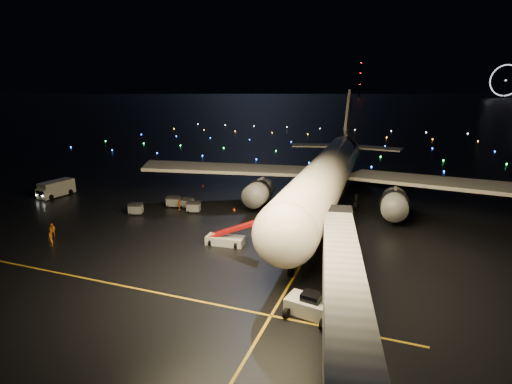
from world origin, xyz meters
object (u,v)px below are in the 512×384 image
crew_c (179,205)px  baggage_cart_1 (187,203)px  crew_a (51,239)px  service_truck (57,188)px  baggage_cart_3 (136,209)px  crew_b (53,230)px  airliner (331,149)px  baggage_cart_2 (173,202)px  pushback_tug (311,304)px  baggage_cart_0 (194,207)px  belt_loader (225,232)px

crew_c → baggage_cart_1: bearing=120.8°
crew_a → crew_c: crew_a is taller
service_truck → baggage_cart_3: service_truck is taller
baggage_cart_3 → baggage_cart_1: bearing=25.5°
crew_c → baggage_cart_1: size_ratio=0.89×
crew_b → baggage_cart_3: bearing=45.8°
service_truck → baggage_cart_1: service_truck is taller
crew_c → service_truck: bearing=-127.7°
crew_a → baggage_cart_3: bearing=76.3°
crew_a → baggage_cart_1: (8.04, 20.54, -0.10)m
airliner → service_truck: 50.34m
crew_c → baggage_cart_2: size_ratio=0.82×
service_truck → crew_a: (18.30, -18.85, -0.53)m
pushback_tug → baggage_cart_3: (-32.43, 18.84, -0.18)m
pushback_tug → baggage_cart_0: size_ratio=2.18×
baggage_cart_2 → baggage_cart_0: bearing=-31.7°
pushback_tug → crew_a: bearing=-176.8°
belt_loader → baggage_cart_3: bearing=155.9°
pushback_tug → baggage_cart_0: bearing=146.8°
crew_a → crew_b: (-2.37, 2.59, 0.01)m
airliner → baggage_cart_2: 28.01m
airliner → baggage_cart_3: 33.45m
service_truck → baggage_cart_1: (26.34, 1.70, -0.63)m
pushback_tug → service_truck: bearing=166.5°
pushback_tug → crew_c: pushback_tug is taller
pushback_tug → crew_c: 35.65m
service_truck → baggage_cart_2: (23.87, 1.36, -0.55)m
baggage_cart_2 → baggage_cart_3: baggage_cart_2 is taller
airliner → baggage_cart_3: size_ratio=32.31×
crew_b → baggage_cart_3: crew_b is taller
crew_b → baggage_cart_1: crew_b is taller
pushback_tug → crew_b: bearing=179.7°
pushback_tug → baggage_cart_2: (-28.97, 24.39, -0.16)m
airliner → baggage_cart_3: airliner is taller
pushback_tug → baggage_cart_2: bearing=150.0°
crew_a → crew_b: size_ratio=0.98×
crew_a → baggage_cart_2: crew_a is taller
belt_loader → service_truck: belt_loader is taller
pushback_tug → baggage_cart_1: pushback_tug is taller
baggage_cart_2 → pushback_tug: bearing=-54.3°
belt_loader → baggage_cart_2: (-15.05, 12.12, -0.84)m
crew_c → baggage_cart_3: bearing=-88.9°
crew_b → baggage_cart_2: crew_b is taller
crew_c → baggage_cart_0: (2.80, -0.21, 0.01)m
pushback_tug → baggage_cart_0: 33.43m
airliner → crew_c: size_ratio=38.85×
airliner → baggage_cart_1: 25.77m
baggage_cart_1 → baggage_cart_2: 2.50m
airliner → crew_a: bearing=-135.7°
crew_b → crew_c: size_ratio=1.08×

